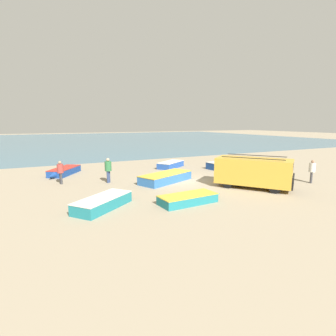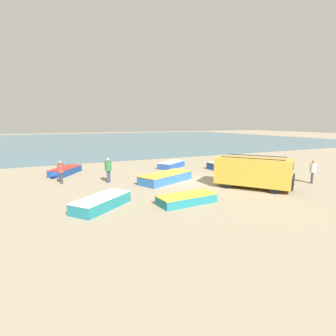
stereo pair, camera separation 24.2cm
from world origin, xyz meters
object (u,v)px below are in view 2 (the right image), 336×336
fishing_rowboat_3 (188,199)px  fisherman_0 (108,168)px  fishing_rowboat_4 (167,177)px  fishing_rowboat_5 (172,164)px  fishing_rowboat_1 (103,202)px  fisherman_2 (313,170)px  fishing_rowboat_2 (65,171)px  fishing_rowboat_0 (225,165)px  parked_van (254,172)px  fisherman_1 (61,170)px

fishing_rowboat_3 → fisherman_0: fisherman_0 is taller
fishing_rowboat_4 → fishing_rowboat_5: (3.06, 5.45, -0.03)m
fishing_rowboat_1 → fishing_rowboat_4: fishing_rowboat_4 is taller
fisherman_2 → fisherman_0: bearing=31.6°
fisherman_0 → fisherman_2: (13.35, -6.51, -0.08)m
fishing_rowboat_2 → fisherman_0: bearing=62.3°
fishing_rowboat_0 → fishing_rowboat_3: (-8.61, -8.17, -0.09)m
fisherman_0 → fishing_rowboat_5: bearing=-109.6°
fishing_rowboat_2 → fisherman_2: bearing=87.2°
parked_van → fisherman_2: (4.84, -0.78, -0.10)m
fishing_rowboat_0 → fisherman_2: fisherman_2 is taller
parked_van → fishing_rowboat_4: (-4.46, 4.22, -0.79)m
fishing_rowboat_0 → fishing_rowboat_1: 14.71m
fishing_rowboat_2 → fisherman_0: size_ratio=2.21×
fishing_rowboat_0 → fisherman_1: size_ratio=2.38×
fishing_rowboat_5 → fishing_rowboat_2: bearing=141.3°
fishing_rowboat_4 → fisherman_2: 10.58m
parked_van → fisherman_0: size_ratio=2.81×
fisherman_0 → fishing_rowboat_4: bearing=-159.0°
fishing_rowboat_5 → fisherman_2: fisherman_2 is taller
fisherman_2 → fishing_rowboat_5: bearing=-1.5°
fishing_rowboat_5 → fisherman_0: size_ratio=2.00×
fishing_rowboat_3 → fisherman_1: 10.00m
fishing_rowboat_5 → fisherman_1: bearing=160.9°
fishing_rowboat_0 → fishing_rowboat_2: bearing=157.9°
fishing_rowboat_2 → fishing_rowboat_3: size_ratio=1.02×
parked_van → fishing_rowboat_0: bearing=119.8°
fishing_rowboat_2 → fisherman_0: fisherman_0 is taller
fishing_rowboat_1 → fishing_rowboat_5: (8.61, 9.53, -0.00)m
fishing_rowboat_4 → fishing_rowboat_3: bearing=-126.9°
fishing_rowboat_5 → parked_van: bearing=-116.3°
fishing_rowboat_1 → fishing_rowboat_2: (-1.23, 10.24, -0.01)m
fishing_rowboat_0 → fishing_rowboat_2: size_ratio=0.98×
fishing_rowboat_1 → fisherman_1: bearing=64.9°
parked_van → fishing_rowboat_4: size_ratio=0.98×
parked_van → fishing_rowboat_3: size_ratio=1.29×
fishing_rowboat_1 → fishing_rowboat_4: size_ratio=0.72×
parked_van → fishing_rowboat_1: (-10.02, 0.14, -0.81)m
fishing_rowboat_0 → fishing_rowboat_4: bearing=-168.0°
fishing_rowboat_2 → fishing_rowboat_5: (9.84, -0.71, 0.01)m
parked_van → fishing_rowboat_5: 9.80m
fishing_rowboat_0 → fisherman_1: 14.67m
parked_van → fishing_rowboat_0: size_ratio=1.29×
fishing_rowboat_0 → fishing_rowboat_2: 14.59m
fishing_rowboat_2 → fisherman_2: (16.08, -11.16, 0.72)m
fishing_rowboat_3 → fisherman_2: size_ratio=2.35×
parked_van → fisherman_2: parked_van is taller
fisherman_0 → parked_van: bearing=-172.5°
fishing_rowboat_1 → fishing_rowboat_3: bearing=-55.2°
fishing_rowboat_1 → fishing_rowboat_4: 6.89m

